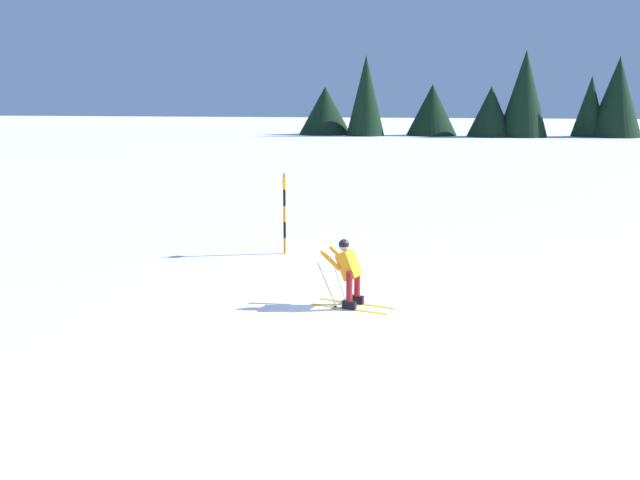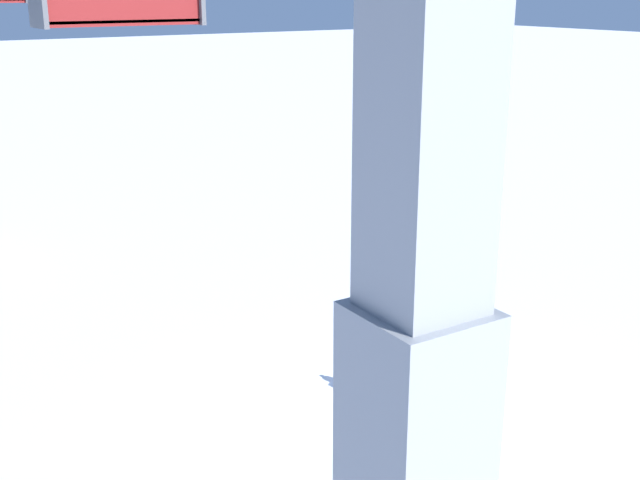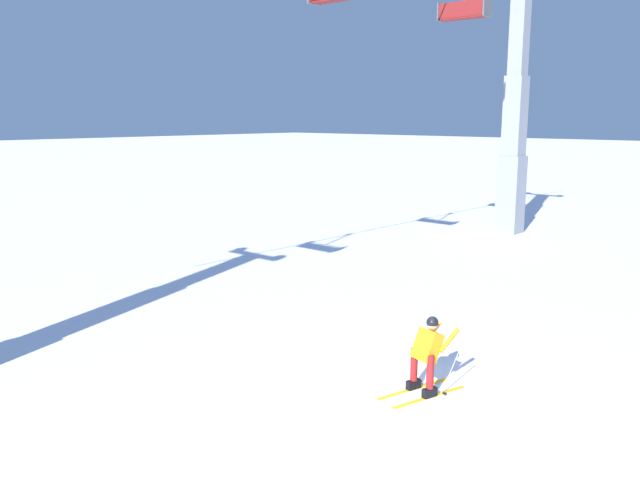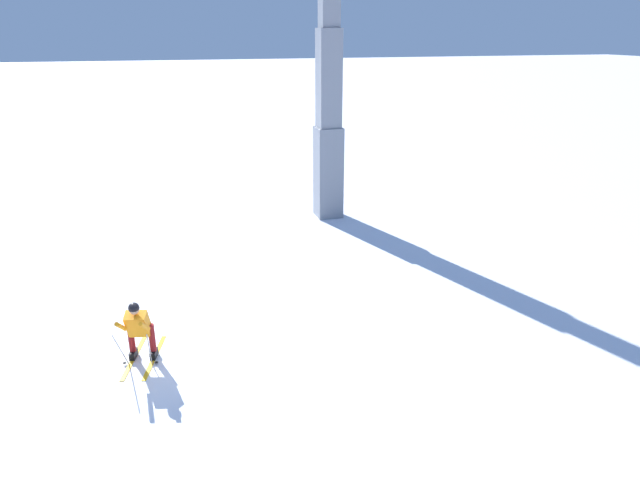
{
  "view_description": "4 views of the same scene",
  "coord_description": "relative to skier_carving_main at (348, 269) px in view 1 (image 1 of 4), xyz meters",
  "views": [
    {
      "loc": [
        -1.49,
        13.49,
        4.22
      ],
      "look_at": [
        0.55,
        2.35,
        1.88
      ],
      "focal_mm": 39.03,
      "sensor_mm": 36.0,
      "label": 1
    },
    {
      "loc": [
        -11.04,
        9.2,
        8.3
      ],
      "look_at": [
        1.27,
        1.38,
        3.68
      ],
      "focal_mm": 44.87,
      "sensor_mm": 36.0,
      "label": 2
    },
    {
      "loc": [
        -9.05,
        -6.14,
        4.88
      ],
      "look_at": [
        -0.53,
        1.6,
        2.69
      ],
      "focal_mm": 36.79,
      "sensor_mm": 36.0,
      "label": 3
    },
    {
      "loc": [
        10.7,
        0.74,
        6.37
      ],
      "look_at": [
        1.04,
        3.52,
        2.52
      ],
      "focal_mm": 30.62,
      "sensor_mm": 36.0,
      "label": 4
    }
  ],
  "objects": [
    {
      "name": "ground_plane",
      "position": [
        -0.42,
        0.12,
        -0.78
      ],
      "size": [
        260.0,
        260.0,
        0.0
      ],
      "primitive_type": "plane",
      "color": "white"
    },
    {
      "name": "skier_carving_main",
      "position": [
        0.0,
        0.0,
        0.0
      ],
      "size": [
        1.74,
        0.96,
        1.49
      ],
      "color": "yellow",
      "rests_on": "ground_plane"
    },
    {
      "name": "trail_marker_pole",
      "position": [
        2.39,
        -4.5,
        0.41
      ],
      "size": [
        0.07,
        0.28,
        2.21
      ],
      "color": "orange",
      "rests_on": "ground_plane"
    },
    {
      "name": "tree_line_ridge",
      "position": [
        -4.91,
        -64.76,
        2.83
      ],
      "size": [
        36.91,
        6.9,
        9.04
      ],
      "color": "black",
      "rests_on": "ground_plane"
    }
  ]
}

